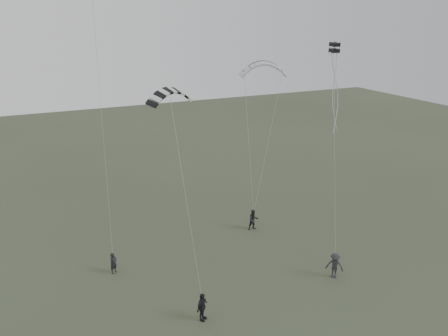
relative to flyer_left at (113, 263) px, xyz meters
name	(u,v)px	position (x,y,z in m)	size (l,w,h in m)	color
ground	(253,292)	(8.32, -6.51, -0.82)	(140.00, 140.00, 0.00)	#39402C
flyer_left	(113,263)	(0.00, 0.00, 0.00)	(0.60, 0.39, 1.65)	black
flyer_right	(253,220)	(12.85, 1.82, 0.13)	(0.93, 0.72, 1.91)	black
flyer_center	(202,307)	(3.99, -7.78, 0.14)	(1.13, 0.47, 1.92)	black
flyer_far	(335,266)	(14.59, -7.42, 0.17)	(1.28, 0.74, 1.98)	#27272B
kite_pale_large	(264,63)	(16.40, 7.00, 13.25)	(4.49, 1.01, 1.80)	#B9BCBF
kite_striped	(170,90)	(4.24, -2.17, 12.89)	(3.27, 0.82, 1.26)	black
kite_box	(335,48)	(17.24, -2.08, 15.20)	(0.61, 0.61, 0.70)	black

